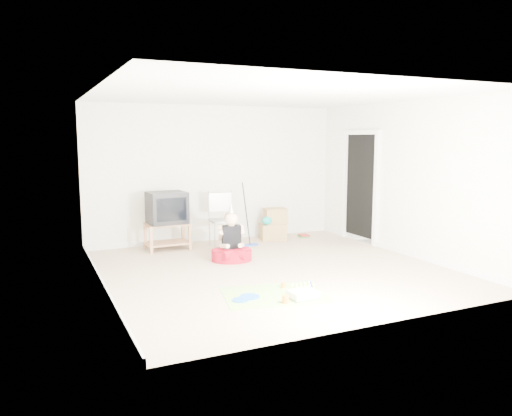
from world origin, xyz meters
name	(u,v)px	position (x,y,z in m)	size (l,w,h in m)	color
ground	(273,269)	(0.00, 0.00, 0.00)	(5.00, 5.00, 0.00)	tan
doorway_recess	(361,189)	(2.48, 1.20, 1.02)	(0.02, 0.90, 2.05)	black
tv_stand	(168,234)	(-1.10, 2.03, 0.28)	(0.77, 0.49, 0.48)	#A9724C
crt_tv	(167,208)	(-1.10, 2.03, 0.76)	(0.65, 0.54, 0.56)	black
folding_chair	(223,220)	(-0.12, 1.81, 0.50)	(0.50, 0.48, 1.02)	#939499
cardboard_boxes	(273,225)	(1.02, 2.03, 0.30)	(0.57, 0.47, 0.62)	#A07F4D
floor_mop	(250,232)	(0.38, 1.70, 0.26)	(0.29, 0.39, 1.15)	#2442B7
book_pile	(304,236)	(1.70, 2.00, 0.02)	(0.22, 0.26, 0.05)	#25712F
seated_woman	(232,248)	(-0.36, 0.79, 0.21)	(0.79, 0.79, 0.95)	#A20F21
party_mat	(274,295)	(-0.54, -1.12, 0.00)	(1.28, 0.93, 0.01)	#F73479
birthday_cake	(303,295)	(-0.27, -1.39, 0.05)	(0.35, 0.29, 0.16)	white
blue_plate_near	(250,297)	(-0.87, -1.09, 0.01)	(0.25, 0.25, 0.01)	blue
blue_plate_far	(240,300)	(-1.03, -1.15, 0.01)	(0.20, 0.20, 0.01)	blue
orange_cup_near	(283,285)	(-0.30, -0.91, 0.04)	(0.06, 0.06, 0.07)	orange
orange_cup_far	(285,299)	(-0.57, -1.47, 0.05)	(0.08, 0.08, 0.09)	orange
blue_party_hat	(310,286)	(-0.07, -1.22, 0.08)	(0.11, 0.11, 0.16)	#1A31B8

